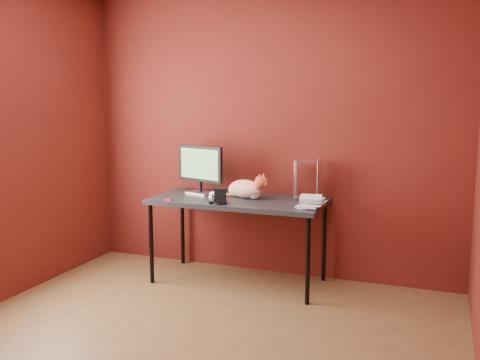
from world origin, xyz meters
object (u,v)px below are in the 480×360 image
at_px(desk, 238,204).
at_px(skull_mug, 213,196).
at_px(monitor, 200,167).
at_px(speaker, 220,197).
at_px(book_stack, 303,147).
at_px(cat, 246,189).

relative_size(desk, skull_mug, 16.21).
bearing_deg(desk, skull_mug, -127.12).
bearing_deg(monitor, speaker, -28.40).
height_order(desk, book_stack, book_stack).
bearing_deg(speaker, book_stack, -4.39).
distance_m(cat, book_stack, 0.69).
relative_size(speaker, book_stack, 0.14).
bearing_deg(book_stack, monitor, 168.02).
bearing_deg(book_stack, skull_mug, -173.20).
bearing_deg(speaker, desk, 60.02).
height_order(cat, speaker, cat).
relative_size(desk, cat, 3.00).
xyz_separation_m(cat, speaker, (-0.11, -0.32, -0.02)).
relative_size(desk, speaker, 11.25).
bearing_deg(cat, skull_mug, -109.29).
distance_m(monitor, speaker, 0.54).
xyz_separation_m(speaker, book_stack, (0.65, 0.16, 0.41)).
height_order(monitor, cat, monitor).
bearing_deg(desk, monitor, 165.68).
height_order(desk, speaker, speaker).
xyz_separation_m(skull_mug, speaker, (0.09, -0.07, 0.02)).
bearing_deg(monitor, cat, 12.14).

